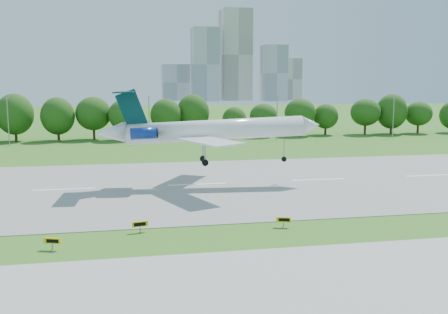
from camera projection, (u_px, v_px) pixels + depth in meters
ground at (32, 242)px, 49.68m from camera, size 600.00×600.00×0.00m
runway at (64, 190)px, 73.96m from camera, size 400.00×45.00×0.08m
tree_line at (93, 118)px, 138.16m from camera, size 288.40×8.40×10.40m
light_poles at (80, 120)px, 127.96m from camera, size 175.90×0.25×12.19m
skyline at (231, 66)px, 443.24m from camera, size 127.00×52.00×80.00m
airliner at (204, 130)px, 76.72m from camera, size 34.76×25.28×11.63m
taxi_sign_left at (52, 241)px, 47.35m from camera, size 1.63×0.72×1.17m
taxi_sign_centre at (140, 224)px, 52.90m from camera, size 1.70×0.50×1.19m
taxi_sign_right at (284, 220)px, 54.75m from camera, size 1.61×0.63×1.14m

